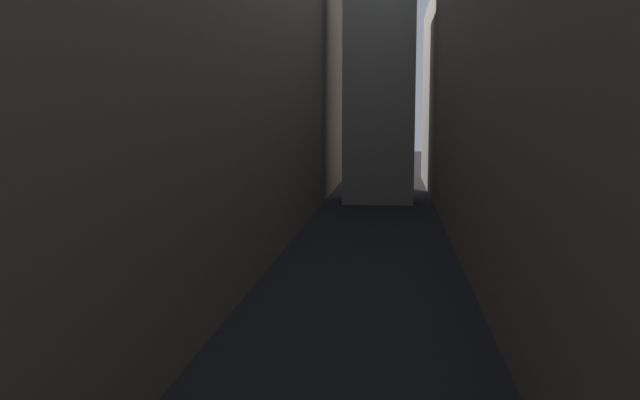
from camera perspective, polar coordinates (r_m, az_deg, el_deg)
ground_plane at (r=41.78m, az=4.12°, el=-4.75°), size 264.00×264.00×0.00m
building_block_left at (r=45.01m, az=-10.84°, el=12.19°), size 12.10×108.00×25.32m
building_block_right at (r=44.20m, az=20.27°, el=10.09°), size 12.87×108.00×22.41m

